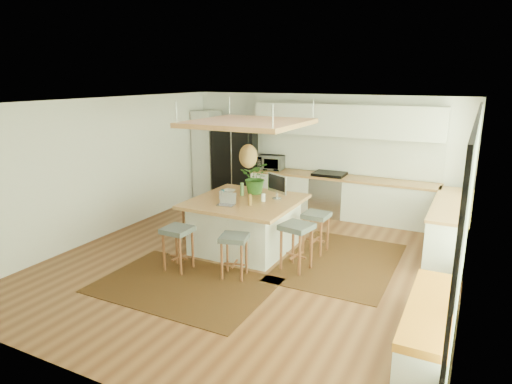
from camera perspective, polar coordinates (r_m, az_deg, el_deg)
The scene contains 36 objects.
floor at distance 7.76m, azimuth -0.35°, elevation -8.89°, with size 7.00×7.00×0.00m, color brown.
ceiling at distance 7.13m, azimuth -0.38°, elevation 11.44°, with size 7.00×7.00×0.00m, color white.
wall_back at distance 10.50m, azimuth 8.41°, elevation 4.86°, with size 6.50×6.50×0.00m, color white.
wall_front at distance 4.65m, azimuth -20.69°, elevation -8.36°, with size 6.50×6.50×0.00m, color white.
wall_left at distance 9.24m, azimuth -18.63°, elevation 2.94°, with size 7.00×7.00×0.00m, color white.
wall_right at distance 6.57m, azimuth 25.79°, elevation -2.26°, with size 7.00×7.00×0.00m, color white.
window_wall at distance 6.55m, azimuth 25.58°, elevation -1.82°, with size 0.10×6.20×2.60m, color black, non-canonical shape.
pantry at distance 11.52m, azimuth -6.23°, elevation 4.65°, with size 0.55×0.60×2.25m, color silver.
back_counter_base at distance 10.24m, azimuth 10.57°, elevation -0.69°, with size 4.20×0.60×0.88m, color silver.
back_counter_top at distance 10.13m, azimuth 10.69°, elevation 1.82°, with size 4.24×0.64×0.05m, color #A66B3A.
backsplash at distance 10.32m, azimuth 11.28°, elevation 4.58°, with size 4.20×0.02×0.80m, color white.
upper_cabinets at distance 10.07m, azimuth 11.25°, elevation 8.93°, with size 4.20×0.34×0.70m, color silver.
range at distance 10.29m, azimuth 9.25°, elevation -0.21°, with size 0.76×0.62×1.00m, color #A5A5AA, non-canonical shape.
right_counter_base at distance 8.75m, azimuth 23.44°, elevation -4.31°, with size 0.60×2.50×0.88m, color silver.
right_counter_top at distance 8.62m, azimuth 23.75°, elevation -1.41°, with size 0.64×2.54×0.05m, color #A66B3A.
window_bench at distance 5.87m, azimuth 21.19°, elevation -15.40°, with size 0.52×2.00×0.50m, color silver, non-canonical shape.
ceiling_panel at distance 7.68m, azimuth -1.01°, elevation 6.79°, with size 1.86×1.86×0.80m, color #A66B3A, non-canonical shape.
rug_near at distance 7.03m, azimuth -9.18°, elevation -11.65°, with size 2.60×1.80×0.01m, color black.
rug_right at distance 7.89m, azimuth 10.70°, elevation -8.72°, with size 1.80×2.60×0.01m, color black.
fridge at distance 11.14m, azimuth -2.54°, elevation 3.34°, with size 1.03×0.80×2.06m, color black, non-canonical shape.
island at distance 8.19m, azimuth -1.35°, elevation -4.13°, with size 1.85×1.85×0.93m, color #A66B3A, non-canonical shape.
stool_near_left at distance 7.44m, azimuth -9.87°, elevation -7.21°, with size 0.43×0.43×0.73m, color #444A4B, non-canonical shape.
stool_near_right at distance 7.08m, azimuth -2.79°, elevation -8.14°, with size 0.41×0.41×0.70m, color #444A4B, non-canonical shape.
stool_right_front at distance 7.37m, azimuth 5.15°, elevation -7.27°, with size 0.47×0.47×0.79m, color #444A4B, non-canonical shape.
stool_right_back at distance 8.12m, azimuth 7.61°, elevation -5.24°, with size 0.44×0.44×0.74m, color #444A4B, non-canonical shape.
stool_left_side at distance 8.85m, azimuth -8.00°, elevation -3.58°, with size 0.40×0.40×0.67m, color #444A4B, non-canonical shape.
laptop at distance 7.69m, azimuth -3.86°, elevation -0.84°, with size 0.30×0.31×0.22m, color #A5A5AA, non-canonical shape.
monitor at distance 8.06m, azimuth 2.70°, elevation 0.92°, with size 0.50×0.18×0.46m, color #A5A5AA, non-canonical shape.
microwave at distance 10.68m, azimuth 1.91°, elevation 3.96°, with size 0.60×0.33×0.41m, color #A5A5AA.
island_plant at distance 8.43m, azimuth 0.02°, elevation 1.43°, with size 0.56×0.63×0.49m, color #1E4C19.
island_bowl at distance 8.55m, azimuth -3.50°, elevation 0.10°, with size 0.23×0.23×0.06m, color white.
island_bottle_0 at distance 8.37m, azimuth -4.37°, elevation 0.25°, with size 0.07×0.07×0.19m, color teal.
island_bottle_1 at distance 8.09m, azimuth -4.38°, elevation -0.26°, with size 0.07×0.07×0.19m, color white.
island_bottle_2 at distance 7.66m, azimuth -0.78°, elevation -1.07°, with size 0.07×0.07×0.19m, color olive.
island_bottle_3 at distance 7.91m, azimuth 1.03°, elevation -0.55°, with size 0.07×0.07×0.19m, color white.
island_bottle_4 at distance 8.33m, azimuth -1.78°, elevation 0.21°, with size 0.07×0.07×0.19m, color #5B854F.
Camera 1 is at (3.25, -6.33, 3.08)m, focal length 31.37 mm.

